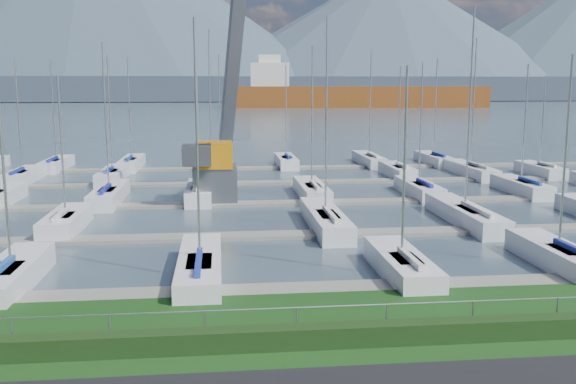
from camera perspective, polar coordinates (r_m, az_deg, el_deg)
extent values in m
cube|color=black|center=(19.17, 5.02, -16.47)|extent=(160.00, 2.00, 0.04)
cube|color=#425460|center=(280.04, -5.50, 7.75)|extent=(800.00, 540.00, 0.20)
cube|color=#1C3513|center=(21.36, 3.65, -12.62)|extent=(80.00, 0.70, 0.70)
cylinder|color=gray|center=(21.43, 3.49, -10.12)|extent=(80.00, 0.04, 0.04)
cube|color=#3A4655|center=(349.90, -5.66, 9.15)|extent=(900.00, 80.00, 12.00)
cone|color=#41515F|center=(429.62, -17.03, 15.75)|extent=(340.00, 340.00, 115.00)
cone|color=#455465|center=(445.90, 8.87, 13.87)|extent=(300.00, 300.00, 85.00)
cube|color=gray|center=(27.50, 1.36, -8.72)|extent=(90.00, 1.60, 0.25)
cube|color=gray|center=(37.06, -0.66, -3.89)|extent=(90.00, 1.60, 0.25)
cube|color=slate|center=(46.81, -1.84, -1.05)|extent=(90.00, 1.60, 0.25)
cube|color=slate|center=(56.65, -2.60, 0.81)|extent=(90.00, 1.60, 0.25)
cube|color=gray|center=(66.53, -3.14, 2.12)|extent=(90.00, 1.60, 0.25)
cube|color=slate|center=(47.66, -6.52, 0.82)|extent=(3.23, 3.23, 2.60)
cube|color=orange|center=(47.39, -6.57, 3.33)|extent=(2.63, 3.42, 1.80)
cube|color=slate|center=(51.77, -4.68, 13.86)|extent=(3.02, 11.21, 19.89)
cube|color=#505257|center=(45.40, -8.10, 3.28)|extent=(2.02, 2.22, 1.40)
cube|color=brown|center=(246.03, 6.23, 8.16)|extent=(96.20, 23.56, 10.00)
cube|color=silver|center=(243.01, -1.65, 9.96)|extent=(14.80, 14.80, 12.00)
cube|color=silver|center=(243.16, -1.66, 11.61)|extent=(8.46, 8.46, 4.00)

